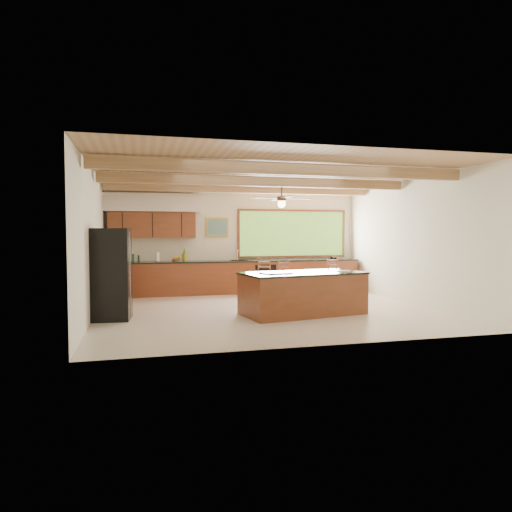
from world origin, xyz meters
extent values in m
plane|color=beige|center=(0.00, 0.00, 0.00)|extent=(7.20, 7.20, 0.00)
cube|color=beige|center=(0.00, 3.25, 1.50)|extent=(7.20, 0.04, 3.00)
cube|color=beige|center=(0.00, -3.25, 1.50)|extent=(7.20, 0.04, 3.00)
cube|color=beige|center=(-3.60, 0.00, 1.50)|extent=(0.04, 6.50, 3.00)
cube|color=beige|center=(3.60, 0.00, 1.50)|extent=(0.04, 6.50, 3.00)
cube|color=#9E7C4F|center=(0.00, 0.00, 3.00)|extent=(7.20, 6.50, 0.04)
cube|color=#A78353|center=(0.00, -1.60, 2.86)|extent=(7.10, 0.15, 0.22)
cube|color=#A78353|center=(0.00, 0.50, 2.86)|extent=(7.10, 0.15, 0.22)
cube|color=#A78353|center=(0.00, 2.30, 2.86)|extent=(7.10, 0.15, 0.22)
cube|color=brown|center=(-2.35, 3.06, 1.90)|extent=(2.30, 0.35, 0.70)
cube|color=beige|center=(-2.35, 2.99, 2.50)|extent=(2.60, 0.50, 0.48)
cylinder|color=#FFEABF|center=(-3.05, 2.99, 2.27)|extent=(0.10, 0.10, 0.01)
cylinder|color=#FFEABF|center=(-1.65, 2.99, 2.27)|extent=(0.10, 0.10, 0.01)
cube|color=#8CBE44|center=(1.70, 3.22, 1.67)|extent=(3.20, 0.04, 1.30)
cube|color=#A88733|center=(-0.55, 3.22, 1.85)|extent=(0.64, 0.03, 0.54)
cube|color=#39664D|center=(-0.55, 3.20, 1.85)|extent=(0.54, 0.01, 0.44)
cube|color=brown|center=(0.00, 2.91, 0.44)|extent=(7.00, 0.65, 0.88)
cube|color=black|center=(0.00, 2.91, 0.90)|extent=(7.04, 0.69, 0.04)
cube|color=brown|center=(-3.26, 1.35, 0.44)|extent=(0.65, 2.35, 0.88)
cube|color=black|center=(-3.26, 1.35, 0.90)|extent=(0.69, 2.39, 0.04)
cube|color=black|center=(0.70, 2.58, 0.42)|extent=(0.60, 0.02, 0.78)
cube|color=silver|center=(0.00, 2.91, 0.91)|extent=(0.50, 0.38, 0.03)
cylinder|color=silver|center=(0.00, 3.11, 1.07)|extent=(0.03, 0.03, 0.30)
cylinder|color=silver|center=(0.00, 3.01, 1.20)|extent=(0.03, 0.20, 0.03)
cylinder|color=white|center=(-2.23, 2.91, 1.05)|extent=(0.10, 0.10, 0.26)
cylinder|color=#1A4220|center=(-2.86, 2.90, 1.03)|extent=(0.06, 0.06, 0.22)
cylinder|color=#1A4220|center=(-2.72, 2.99, 1.01)|extent=(0.05, 0.05, 0.18)
cube|color=black|center=(2.85, 2.84, 0.96)|extent=(0.22, 0.19, 0.09)
cube|color=brown|center=(0.60, -0.67, 0.42)|extent=(2.64, 1.56, 0.84)
cube|color=black|center=(0.60, -0.67, 0.86)|extent=(2.69, 1.60, 0.04)
cube|color=black|center=(-0.02, -0.78, 0.89)|extent=(0.62, 0.53, 0.02)
cylinder|color=white|center=(1.52, -0.68, 0.89)|extent=(0.31, 0.31, 0.02)
cube|color=black|center=(-3.22, -0.31, 0.89)|extent=(0.76, 0.74, 1.79)
cube|color=silver|center=(-2.87, -0.31, 0.89)|extent=(0.02, 0.05, 1.64)
cube|color=brown|center=(0.85, 1.60, 0.62)|extent=(0.38, 0.38, 0.04)
cylinder|color=brown|center=(0.70, 1.45, 0.30)|extent=(0.03, 0.03, 0.60)
cylinder|color=brown|center=(0.99, 1.45, 0.30)|extent=(0.03, 0.03, 0.60)
cylinder|color=brown|center=(0.70, 1.75, 0.30)|extent=(0.03, 0.03, 0.60)
cylinder|color=brown|center=(0.99, 1.75, 0.30)|extent=(0.03, 0.03, 0.60)
cube|color=brown|center=(0.36, 1.60, 0.64)|extent=(0.41, 0.41, 0.04)
cylinder|color=brown|center=(0.21, 1.45, 0.31)|extent=(0.04, 0.04, 0.62)
cylinder|color=brown|center=(0.51, 1.45, 0.31)|extent=(0.04, 0.04, 0.62)
cylinder|color=brown|center=(0.21, 1.75, 0.31)|extent=(0.04, 0.04, 0.62)
cylinder|color=brown|center=(0.51, 1.75, 0.31)|extent=(0.04, 0.04, 0.62)
cube|color=brown|center=(2.39, 1.94, 0.59)|extent=(0.42, 0.42, 0.04)
cylinder|color=brown|center=(2.25, 1.81, 0.28)|extent=(0.03, 0.03, 0.57)
cylinder|color=brown|center=(2.53, 1.81, 0.28)|extent=(0.03, 0.03, 0.57)
cylinder|color=brown|center=(2.25, 2.08, 0.28)|extent=(0.03, 0.03, 0.57)
cylinder|color=brown|center=(2.53, 2.08, 0.28)|extent=(0.03, 0.03, 0.57)
cube|color=brown|center=(2.14, 1.60, 0.65)|extent=(0.49, 0.49, 0.04)
cylinder|color=brown|center=(1.99, 1.45, 0.31)|extent=(0.04, 0.04, 0.63)
cylinder|color=brown|center=(2.29, 1.45, 0.31)|extent=(0.04, 0.04, 0.63)
cylinder|color=brown|center=(1.99, 1.75, 0.31)|extent=(0.04, 0.04, 0.63)
cylinder|color=brown|center=(2.29, 1.75, 0.31)|extent=(0.04, 0.04, 0.63)
camera|label=1|loc=(-2.68, -9.58, 1.71)|focal=32.00mm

